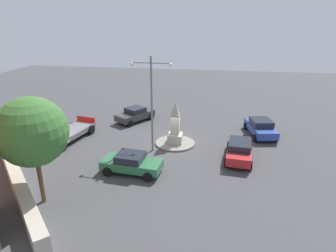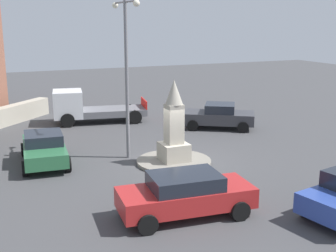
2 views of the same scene
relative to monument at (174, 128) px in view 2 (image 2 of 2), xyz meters
name	(u,v)px [view 2 (image 2 of 2)]	position (x,y,z in m)	size (l,w,h in m)	color
ground_plane	(174,163)	(0.00, 0.00, -1.63)	(80.00, 80.00, 0.00)	#424244
traffic_island	(174,161)	(0.00, 0.00, -1.55)	(3.35, 3.35, 0.15)	gray
monument	(174,128)	(0.00, 0.00, 0.00)	(1.18, 1.18, 3.61)	#B2AA99
streetlamp	(126,60)	(1.61, 1.60, 2.91)	(3.17, 0.28, 7.52)	slate
car_green_parked_left	(44,148)	(2.27, 5.31, -0.90)	(4.24, 2.27, 1.39)	#2D6B42
car_dark_grey_parked_right	(219,116)	(4.97, -5.16, -0.88)	(3.75, 4.43, 1.47)	#38383D
car_red_far_side	(186,194)	(-5.17, 1.92, -0.86)	(2.29, 4.53, 1.45)	#B22323
truck_white_approaching	(87,107)	(9.54, 1.64, -0.66)	(3.18, 5.91, 2.05)	silver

